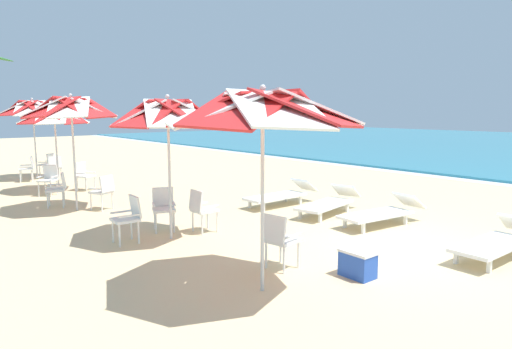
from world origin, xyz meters
name	(u,v)px	position (x,y,z in m)	size (l,w,h in m)	color
ground_plane	(393,249)	(0.00, 0.00, 0.00)	(80.00, 80.00, 0.00)	beige
beach_umbrella_0	(263,111)	(-0.05, -2.96, 2.41)	(2.59, 2.59, 2.74)	silver
plastic_chair_0	(280,238)	(-0.51, -2.23, 0.50)	(0.50, 0.53, 0.87)	white
beach_umbrella_1	(168,115)	(-3.02, -2.73, 2.34)	(2.21, 2.21, 2.71)	silver
plastic_chair_1	(164,206)	(-3.67, -2.54, 0.50)	(0.60, 0.58, 0.87)	white
plastic_chair_2	(202,208)	(-3.03, -2.03, 0.50)	(0.44, 0.47, 0.87)	white
plastic_chair_3	(129,216)	(-3.29, -3.44, 0.50)	(0.46, 0.49, 0.87)	white
beach_umbrella_2	(71,109)	(-6.65, -3.33, 2.45)	(2.26, 2.26, 2.82)	silver
plastic_chair_4	(58,188)	(-7.33, -3.55, 0.50)	(0.57, 0.59, 0.87)	white
plastic_chair_5	(103,190)	(-6.28, -2.80, 0.50)	(0.61, 0.59, 0.87)	white
beach_umbrella_3	(54,117)	(-9.68, -2.91, 2.24)	(2.08, 2.08, 2.60)	silver
plastic_chair_6	(84,174)	(-9.34, -2.26, 0.50)	(0.62, 0.60, 0.87)	white
plastic_chair_7	(49,178)	(-9.18, -3.31, 0.50)	(0.63, 0.63, 0.87)	white
beach_umbrella_4	(33,109)	(-12.84, -2.78, 2.47)	(2.30, 2.30, 2.86)	silver
plastic_chair_8	(28,167)	(-12.28, -3.17, 0.50)	(0.55, 0.57, 0.87)	white
plastic_chair_9	(48,163)	(-13.10, -2.31, 0.50)	(0.63, 0.63, 0.87)	white
plastic_chair_10	(54,166)	(-11.94, -2.41, 0.50)	(0.49, 0.46, 0.87)	white
sun_lounger_0	(498,241)	(1.36, 0.95, 0.28)	(0.66, 2.15, 0.62)	white
sun_lounger_1	(383,212)	(-1.10, 1.26, 0.28)	(0.85, 2.20, 0.62)	white
sun_lounger_2	(329,202)	(-2.52, 1.16, 0.28)	(1.07, 2.23, 0.62)	white
sun_lounger_3	(281,194)	(-3.95, 0.95, 0.28)	(0.68, 2.16, 0.62)	white
cooler_box	(358,263)	(0.45, -1.56, 0.20)	(0.50, 0.34, 0.40)	blue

